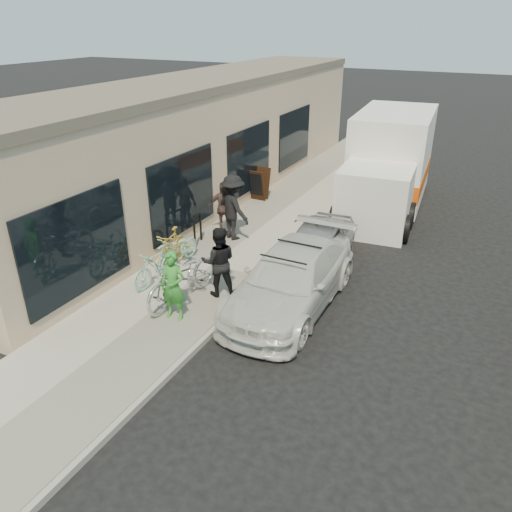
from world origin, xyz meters
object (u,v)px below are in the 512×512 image
(cruiser_bike_a, at_px, (156,266))
(bystander_a, at_px, (233,207))
(man_standing, at_px, (219,262))
(tandem_bike, at_px, (183,277))
(bike_rack, at_px, (197,227))
(sedan_silver, at_px, (317,246))
(sandwich_board, at_px, (258,184))
(woman_rider, at_px, (173,286))
(bystander_b, at_px, (223,208))
(moving_truck, at_px, (388,166))
(cruiser_bike_b, at_px, (178,250))
(cruiser_bike_c, at_px, (171,247))
(sedan_white, at_px, (292,279))

(cruiser_bike_a, relative_size, bystander_a, 0.79)
(man_standing, xyz_separation_m, bystander_a, (-1.30, 3.01, 0.11))
(tandem_bike, bearing_deg, bike_rack, 123.37)
(sedan_silver, distance_m, tandem_bike, 3.78)
(sandwich_board, distance_m, woman_rider, 7.97)
(bystander_b, bearing_deg, woman_rider, -87.94)
(sandwich_board, bearing_deg, moving_truck, 26.61)
(bike_rack, distance_m, bystander_a, 1.16)
(sandwich_board, distance_m, bystander_a, 3.57)
(man_standing, bearing_deg, bystander_a, -97.36)
(sedan_silver, bearing_deg, cruiser_bike_a, -142.14)
(sandwich_board, distance_m, cruiser_bike_a, 6.69)
(bike_rack, distance_m, tandem_bike, 3.16)
(sedan_silver, xyz_separation_m, bystander_a, (-2.74, 0.44, 0.47))
(sandwich_board, height_order, cruiser_bike_b, sandwich_board)
(bystander_a, bearing_deg, tandem_bike, 125.53)
(sedan_silver, height_order, cruiser_bike_b, sedan_silver)
(bike_rack, height_order, sedan_silver, sedan_silver)
(woman_rider, bearing_deg, cruiser_bike_c, 120.28)
(cruiser_bike_b, bearing_deg, sedan_silver, 29.28)
(bike_rack, relative_size, tandem_bike, 0.38)
(bike_rack, relative_size, moving_truck, 0.13)
(bystander_a, bearing_deg, moving_truck, -96.61)
(sedan_white, bearing_deg, tandem_bike, -152.07)
(sedan_white, height_order, cruiser_bike_a, sedan_white)
(woman_rider, bearing_deg, sandwich_board, 97.18)
(sandwich_board, bearing_deg, cruiser_bike_b, -82.91)
(moving_truck, xyz_separation_m, woman_rider, (-2.21, -9.62, -0.47))
(sandwich_board, distance_m, sedan_silver, 5.32)
(moving_truck, height_order, cruiser_bike_b, moving_truck)
(woman_rider, bearing_deg, man_standing, 68.78)
(bike_rack, relative_size, man_standing, 0.52)
(tandem_bike, xyz_separation_m, cruiser_bike_a, (-1.07, 0.40, -0.15))
(bike_rack, xyz_separation_m, cruiser_bike_a, (0.36, -2.42, -0.07))
(bystander_a, distance_m, bystander_b, 0.49)
(cruiser_bike_b, bearing_deg, sandwich_board, 95.04)
(sedan_white, height_order, woman_rider, woman_rider)
(sedan_white, relative_size, moving_truck, 0.72)
(bike_rack, distance_m, sandwich_board, 4.25)
(bike_rack, bearing_deg, cruiser_bike_b, -77.84)
(woman_rider, relative_size, cruiser_bike_a, 1.03)
(bike_rack, xyz_separation_m, cruiser_bike_b, (0.30, -1.39, -0.09))
(sedan_silver, xyz_separation_m, cruiser_bike_b, (-3.15, -1.77, -0.04))
(tandem_bike, height_order, man_standing, man_standing)
(moving_truck, xyz_separation_m, cruiser_bike_b, (-3.57, -7.51, -0.81))
(sandwich_board, bearing_deg, man_standing, -69.07)
(moving_truck, bearing_deg, cruiser_bike_a, -117.17)
(moving_truck, relative_size, cruiser_bike_b, 3.94)
(sandwich_board, distance_m, moving_truck, 4.54)
(sedan_silver, relative_size, bystander_b, 2.33)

